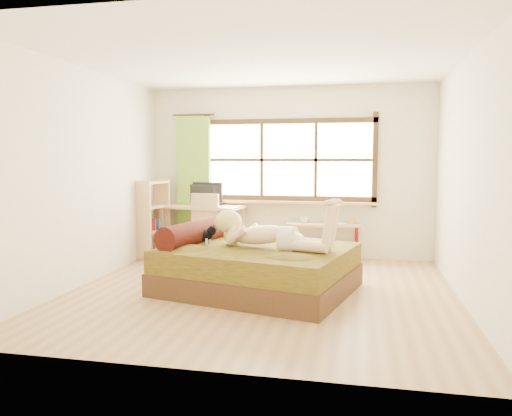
% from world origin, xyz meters
% --- Properties ---
extents(floor, '(4.50, 4.50, 0.00)m').
position_xyz_m(floor, '(0.00, 0.00, 0.00)').
color(floor, '#9E754C').
rests_on(floor, ground).
extents(ceiling, '(4.50, 4.50, 0.00)m').
position_xyz_m(ceiling, '(0.00, 0.00, 2.70)').
color(ceiling, white).
rests_on(ceiling, wall_back).
extents(wall_back, '(4.50, 0.00, 4.50)m').
position_xyz_m(wall_back, '(0.00, 2.25, 1.35)').
color(wall_back, silver).
rests_on(wall_back, floor).
extents(wall_front, '(4.50, 0.00, 4.50)m').
position_xyz_m(wall_front, '(0.00, -2.25, 1.35)').
color(wall_front, silver).
rests_on(wall_front, floor).
extents(wall_left, '(0.00, 4.50, 4.50)m').
position_xyz_m(wall_left, '(-2.25, 0.00, 1.35)').
color(wall_left, silver).
rests_on(wall_left, floor).
extents(wall_right, '(0.00, 4.50, 4.50)m').
position_xyz_m(wall_right, '(2.25, 0.00, 1.35)').
color(wall_right, silver).
rests_on(wall_right, floor).
extents(window, '(2.80, 0.16, 1.46)m').
position_xyz_m(window, '(0.00, 2.22, 1.51)').
color(window, '#FFEDBF').
rests_on(window, wall_back).
extents(curtain, '(0.55, 0.10, 2.20)m').
position_xyz_m(curtain, '(-1.55, 2.13, 1.15)').
color(curtain, olive).
rests_on(curtain, wall_back).
extents(bed, '(2.47, 2.16, 0.81)m').
position_xyz_m(bed, '(-0.11, 0.08, 0.29)').
color(bed, '#311D0E').
rests_on(bed, floor).
extents(woman, '(1.54, 0.77, 0.64)m').
position_xyz_m(woman, '(0.10, 0.01, 0.85)').
color(woman, beige).
rests_on(woman, bed).
extents(kitten, '(0.34, 0.20, 0.25)m').
position_xyz_m(kitten, '(-0.77, 0.16, 0.66)').
color(kitten, black).
rests_on(kitten, bed).
extents(desk, '(1.39, 0.80, 0.82)m').
position_xyz_m(desk, '(-1.36, 1.95, 0.71)').
color(desk, tan).
rests_on(desk, floor).
extents(monitor, '(0.64, 0.18, 0.37)m').
position_xyz_m(monitor, '(-1.36, 2.00, 1.01)').
color(monitor, black).
rests_on(monitor, desk).
extents(chair, '(0.53, 0.53, 1.03)m').
position_xyz_m(chair, '(-1.25, 1.59, 0.57)').
color(chair, tan).
rests_on(chair, floor).
extents(pipe_shelf, '(1.15, 0.36, 0.64)m').
position_xyz_m(pipe_shelf, '(0.58, 2.07, 0.42)').
color(pipe_shelf, tan).
rests_on(pipe_shelf, floor).
extents(cup, '(0.13, 0.13, 0.09)m').
position_xyz_m(cup, '(0.27, 2.07, 0.61)').
color(cup, gray).
rests_on(cup, pipe_shelf).
extents(book, '(0.18, 0.23, 0.02)m').
position_xyz_m(book, '(0.77, 2.07, 0.57)').
color(book, gray).
rests_on(book, pipe_shelf).
extents(bookshelf, '(0.41, 0.59, 1.23)m').
position_xyz_m(bookshelf, '(-2.08, 1.65, 0.62)').
color(bookshelf, tan).
rests_on(bookshelf, floor).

